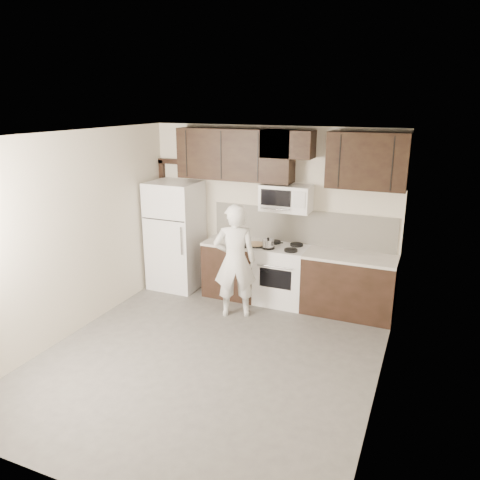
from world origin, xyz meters
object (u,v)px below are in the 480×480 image
Objects in this scene: refrigerator at (176,235)px; person at (235,261)px; stove at (282,275)px; microwave at (286,198)px.

person is (1.36, -0.65, -0.06)m from refrigerator.
refrigerator is (-1.85, -0.05, 0.44)m from stove.
stove is 0.52× the size of refrigerator.
refrigerator is at bearing -48.94° from person.
microwave is (-0.00, 0.12, 1.19)m from stove.
stove is at bearing -148.21° from person.
stove is 1.24× the size of microwave.
refrigerator is (-1.85, -0.17, -0.75)m from microwave.
microwave is at bearing -144.15° from person.
microwave is 2.00m from refrigerator.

